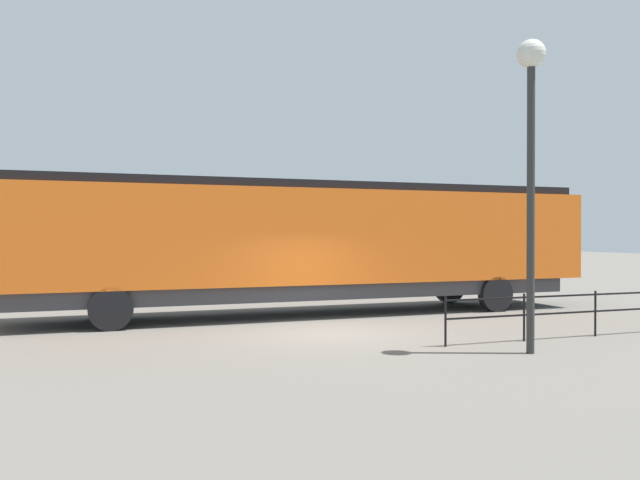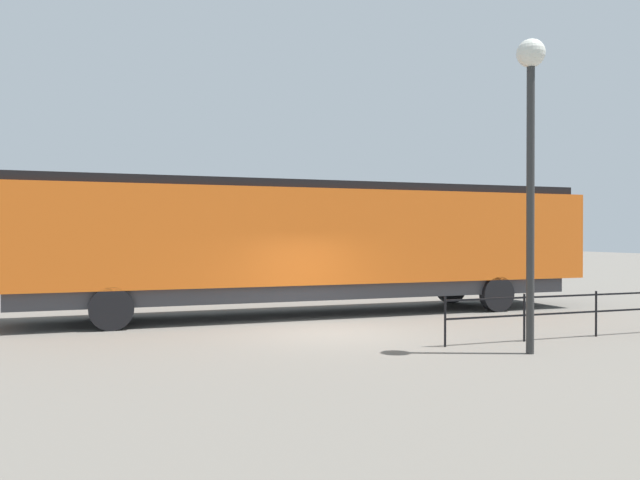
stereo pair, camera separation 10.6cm
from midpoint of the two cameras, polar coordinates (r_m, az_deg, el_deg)
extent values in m
plane|color=#666059|center=(15.64, 1.19, -8.38)|extent=(120.00, 120.00, 0.00)
cube|color=orange|center=(19.11, -0.79, 0.33)|extent=(3.00, 17.89, 2.72)
cube|color=black|center=(22.96, 18.31, -0.68)|extent=(2.88, 2.01, 1.90)
cube|color=black|center=(19.17, -0.79, 4.75)|extent=(2.70, 17.18, 0.24)
cube|color=#38383D|center=(19.18, -0.79, -4.40)|extent=(2.70, 16.46, 0.45)
cylinder|color=black|center=(22.88, 11.81, -4.18)|extent=(0.30, 1.10, 1.10)
cylinder|color=black|center=(20.63, 15.75, -4.70)|extent=(0.30, 1.10, 1.10)
cylinder|color=black|center=(19.53, -18.31, -5.00)|extent=(0.30, 1.10, 1.10)
cylinder|color=black|center=(16.84, -18.08, -5.88)|extent=(0.30, 1.10, 1.10)
cylinder|color=#2D2D2D|center=(13.52, 18.60, 2.75)|extent=(0.16, 0.16, 5.90)
sphere|color=silver|center=(14.00, 18.64, 15.63)|extent=(0.57, 0.57, 0.57)
cube|color=black|center=(17.12, 26.23, -4.32)|extent=(0.04, 10.21, 0.04)
cube|color=black|center=(17.16, 26.23, -5.65)|extent=(0.04, 10.21, 0.04)
cylinder|color=black|center=(13.98, 11.40, -7.22)|extent=(0.05, 0.05, 1.08)
cylinder|color=black|center=(15.13, 18.08, -6.65)|extent=(0.05, 0.05, 1.08)
cylinder|color=black|center=(16.45, 23.74, -6.09)|extent=(0.05, 0.05, 1.08)
camera|label=1|loc=(0.05, -89.80, 0.00)|focal=35.60mm
camera|label=2|loc=(0.05, 90.20, 0.00)|focal=35.60mm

